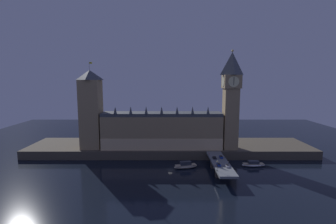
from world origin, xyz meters
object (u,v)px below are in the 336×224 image
pedestrian_near_rail (217,166)px  car_southbound_lead (228,166)px  pedestrian_mid_walk (230,162)px  boat_upstream (187,166)px  clock_tower (232,97)px  pedestrian_far_rail (210,154)px  street_lamp_near (218,164)px  victoria_tower (92,109)px  boat_downstream (254,164)px  car_northbound_trail (220,165)px  car_northbound_lead (216,158)px  car_southbound_trail (222,157)px

pedestrian_near_rail → car_southbound_lead: bearing=7.6°
pedestrian_mid_walk → boat_upstream: 28.02m
clock_tower → pedestrian_mid_walk: 51.55m
pedestrian_far_rail → street_lamp_near: 29.01m
clock_tower → victoria_tower: size_ratio=1.13×
pedestrian_near_rail → victoria_tower: bearing=153.3°
street_lamp_near → boat_downstream: 39.90m
clock_tower → pedestrian_mid_walk: bearing=-104.7°
car_northbound_trail → street_lamp_near: 9.24m
pedestrian_near_rail → pedestrian_mid_walk: size_ratio=0.95×
pedestrian_mid_walk → street_lamp_near: 15.54m
street_lamp_near → car_southbound_lead: bearing=41.1°
victoria_tower → car_northbound_trail: 100.66m
pedestrian_near_rail → street_lamp_near: street_lamp_near is taller
car_northbound_lead → car_southbound_trail: (4.54, 1.23, 0.06)m
pedestrian_near_rail → boat_upstream: pedestrian_near_rail is taller
pedestrian_mid_walk → car_southbound_lead: bearing=-111.7°
pedestrian_near_rail → clock_tower: bearing=66.2°
car_southbound_lead → pedestrian_mid_walk: pedestrian_mid_walk is taller
victoria_tower → pedestrian_mid_walk: (94.62, -36.50, -28.18)m
clock_tower → pedestrian_near_rail: bearing=-113.8°
victoria_tower → clock_tower: bearing=-1.2°
pedestrian_near_rail → pedestrian_far_rail: (0.00, 23.50, 0.14)m
clock_tower → boat_downstream: clock_tower is taller
pedestrian_near_rail → pedestrian_mid_walk: bearing=36.1°
car_northbound_lead → pedestrian_mid_walk: (6.81, -9.56, 0.23)m
clock_tower → pedestrian_near_rail: (-18.11, -40.99, -37.37)m
car_southbound_lead → pedestrian_near_rail: pedestrian_near_rail is taller
boat_upstream → boat_downstream: bearing=4.3°
pedestrian_mid_walk → car_northbound_trail: bearing=-151.5°
pedestrian_mid_walk → clock_tower: bearing=75.3°
car_southbound_lead → pedestrian_far_rail: pedestrian_far_rail is taller
car_southbound_lead → pedestrian_far_rail: size_ratio=2.08×
car_southbound_lead → boat_downstream: car_southbound_lead is taller
car_northbound_trail → street_lamp_near: size_ratio=0.68×
street_lamp_near → boat_downstream: (29.54, 25.28, -8.99)m
clock_tower → victoria_tower: 104.08m
car_northbound_lead → street_lamp_near: (-2.67, -21.54, 3.12)m
pedestrian_far_rail → car_northbound_lead: bearing=-72.8°
victoria_tower → pedestrian_far_rail: 92.15m
car_northbound_trail → boat_upstream: car_northbound_trail is taller
clock_tower → boat_downstream: bearing=-62.4°
pedestrian_near_rail → pedestrian_far_rail: bearing=90.0°
car_southbound_lead → pedestrian_mid_walk: (2.27, 5.70, 0.19)m
pedestrian_far_rail → boat_upstream: pedestrian_far_rail is taller
clock_tower → car_northbound_trail: bearing=-112.6°
victoria_tower → car_southbound_trail: bearing=-15.6°
clock_tower → boat_downstream: (11.03, -21.08, -43.43)m
car_northbound_lead → boat_downstream: size_ratio=0.29×
car_southbound_trail → victoria_tower: bearing=164.4°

